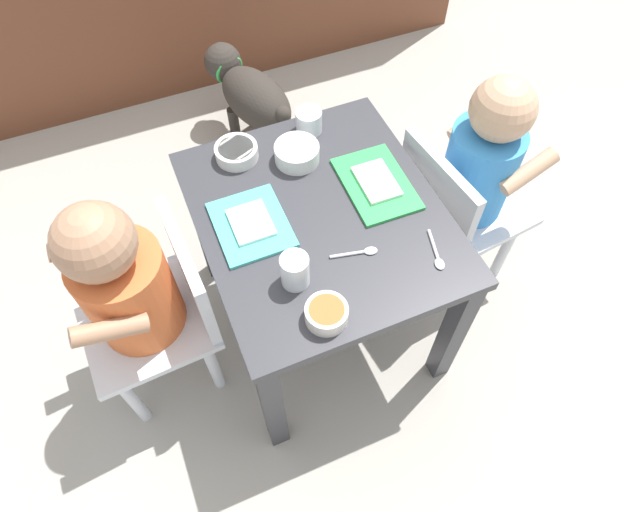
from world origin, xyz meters
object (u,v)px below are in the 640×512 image
dog (250,94)px  food_tray_right (376,183)px  dining_table (320,237)px  spoon_by_left_tray (436,254)px  water_cup_right (295,272)px  seated_child_left (131,287)px  spoon_by_right_tray (359,253)px  seated_child_right (477,169)px  water_cup_left (309,123)px  cereal_bowl_right_side (297,153)px  food_tray_left (251,224)px  veggie_bowl_far (236,152)px  veggie_bowl_near (327,313)px

dog → food_tray_right: size_ratio=1.96×
dining_table → spoon_by_left_tray: size_ratio=6.00×
dining_table → water_cup_right: size_ratio=8.03×
seated_child_left → spoon_by_right_tray: (0.45, -0.14, 0.06)m
seated_child_right → water_cup_left: (-0.34, 0.23, 0.08)m
seated_child_left → spoon_by_right_tray: size_ratio=6.61×
seated_child_left → water_cup_left: seated_child_left is taller
dining_table → dog: (0.07, 0.75, -0.18)m
seated_child_left → cereal_bowl_right_side: size_ratio=6.44×
food_tray_right → dog: bearing=96.2°
food_tray_left → spoon_by_right_tray: (0.18, -0.15, -0.00)m
seated_child_right → food_tray_right: seated_child_right is taller
seated_child_left → water_cup_right: 0.35m
dog → food_tray_left: bearing=-106.5°
water_cup_right → veggie_bowl_far: bearing=90.2°
veggie_bowl_far → cereal_bowl_right_side: 0.14m
dining_table → veggie_bowl_far: 0.27m
seated_child_right → veggie_bowl_near: (-0.50, -0.25, 0.07)m
seated_child_left → veggie_bowl_far: bearing=34.7°
seated_child_left → water_cup_right: seated_child_left is taller
food_tray_right → veggie_bowl_far: bearing=141.9°
seated_child_left → cereal_bowl_right_side: bearing=19.3°
veggie_bowl_near → spoon_by_right_tray: size_ratio=0.82×
water_cup_left → spoon_by_left_tray: bearing=-77.0°
food_tray_right → veggie_bowl_far: size_ratio=2.13×
dining_table → spoon_by_left_tray: spoon_by_left_tray is taller
spoon_by_right_tray → veggie_bowl_near: bearing=-137.3°
food_tray_left → spoon_by_right_tray: food_tray_left is taller
dog → cereal_bowl_right_side: bearing=-95.4°
food_tray_left → veggie_bowl_far: bearing=80.1°
water_cup_right → dining_table: bearing=51.2°
dog → spoon_by_left_tray: (0.11, -0.94, 0.27)m
water_cup_left → cereal_bowl_right_side: size_ratio=0.61×
food_tray_right → spoon_by_right_tray: (-0.11, -0.15, -0.00)m
seated_child_left → spoon_by_left_tray: (0.59, -0.20, 0.06)m
dining_table → seated_child_right: 0.42m
seated_child_left → food_tray_left: (0.27, 0.01, 0.06)m
food_tray_left → veggie_bowl_far: size_ratio=1.82×
dining_table → food_tray_right: 0.17m
seated_child_left → spoon_by_right_tray: seated_child_left is taller
seated_child_left → dog: seated_child_left is taller
seated_child_left → dog: size_ratio=1.61×
spoon_by_right_tray → water_cup_right: bearing=-175.8°
seated_child_left → spoon_by_right_tray: bearing=-17.3°
dining_table → water_cup_left: bearing=72.9°
dog → water_cup_left: 0.58m
veggie_bowl_far → spoon_by_right_tray: (0.14, -0.35, -0.01)m
dining_table → seated_child_left: size_ratio=0.90×
seated_child_right → dog: bearing=115.6°
cereal_bowl_right_side → dog: bearing=84.6°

